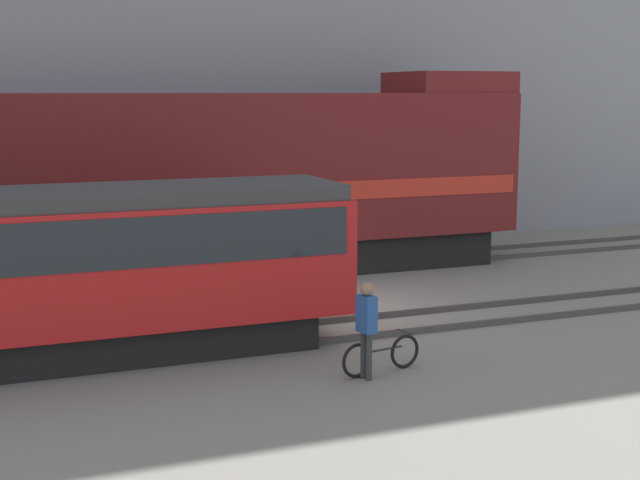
# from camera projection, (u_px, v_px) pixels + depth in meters

# --- Properties ---
(ground_plane) EXTENTS (120.00, 120.00, 0.00)m
(ground_plane) POSITION_uv_depth(u_px,v_px,m) (329.00, 310.00, 20.45)
(ground_plane) COLOR slate
(track_near) EXTENTS (60.00, 1.50, 0.14)m
(track_near) POSITION_uv_depth(u_px,v_px,m) (362.00, 327.00, 18.74)
(track_near) COLOR #47423D
(track_near) RESTS_ON ground
(track_far) EXTENTS (60.00, 1.51, 0.14)m
(track_far) POSITION_uv_depth(u_px,v_px,m) (266.00, 270.00, 24.68)
(track_far) COLOR #47423D
(track_far) RESTS_ON ground
(building_backdrop) EXTENTS (49.03, 6.00, 15.43)m
(building_backdrop) POSITION_uv_depth(u_px,v_px,m) (202.00, 7.00, 29.42)
(building_backdrop) COLOR gray
(building_backdrop) RESTS_ON ground
(freight_locomotive) EXTENTS (17.23, 3.04, 5.52)m
(freight_locomotive) POSITION_uv_depth(u_px,v_px,m) (217.00, 182.00, 23.78)
(freight_locomotive) COLOR black
(freight_locomotive) RESTS_ON ground
(streetcar) EXTENTS (11.53, 2.54, 3.21)m
(streetcar) POSITION_uv_depth(u_px,v_px,m) (38.00, 266.00, 16.10)
(streetcar) COLOR black
(streetcar) RESTS_ON ground
(bicycle) EXTENTS (1.66, 0.50, 0.69)m
(bicycle) POSITION_uv_depth(u_px,v_px,m) (381.00, 356.00, 15.83)
(bicycle) COLOR black
(bicycle) RESTS_ON ground
(person) EXTENTS (0.28, 0.39, 1.72)m
(person) POSITION_uv_depth(u_px,v_px,m) (367.00, 321.00, 15.35)
(person) COLOR #333333
(person) RESTS_ON ground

